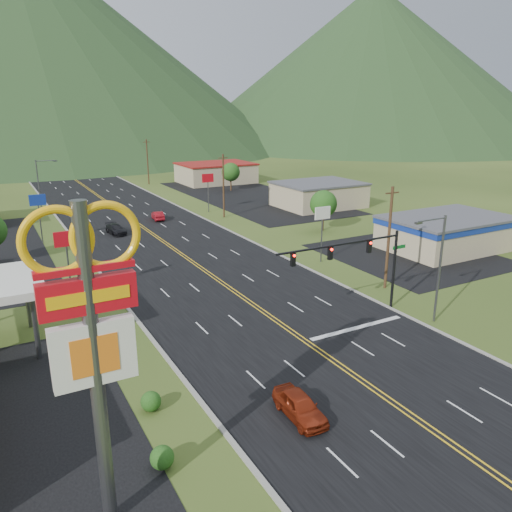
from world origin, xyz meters
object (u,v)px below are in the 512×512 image
traffic_signal (359,256)px  car_red_near (300,407)px  pylon_sign (91,322)px  car_red_far (158,216)px  streetlight_east (438,262)px  streetlight_west (41,184)px  car_dark_mid (116,230)px

traffic_signal → car_red_near: size_ratio=3.11×
pylon_sign → car_red_far: pylon_sign is taller
streetlight_east → pylon_sign: bearing=-164.2°
streetlight_east → streetlight_west: 64.21m
pylon_sign → car_red_near: size_ratio=3.32×
pylon_sign → car_red_far: bearing=69.9°
streetlight_east → car_red_far: streetlight_east is taller
car_dark_mid → streetlight_west: bearing=106.1°
streetlight_west → car_red_near: size_ratio=2.13×
car_red_far → streetlight_west: bearing=-31.0°
traffic_signal → streetlight_east: bearing=-40.4°
streetlight_west → streetlight_east: bearing=-69.1°
streetlight_east → car_red_far: (-7.64, 48.12, -4.52)m
car_red_near → car_red_far: car_red_near is taller
streetlight_east → car_dark_mid: (-15.61, 42.26, -4.53)m
pylon_sign → traffic_signal: (23.48, 12.00, -3.97)m
car_dark_mid → car_red_far: size_ratio=1.12×
traffic_signal → car_dark_mid: bearing=105.9°
car_red_near → car_red_far: bearing=82.6°
car_red_near → car_dark_mid: car_red_near is taller
pylon_sign → car_dark_mid: 52.52m
traffic_signal → streetlight_east: size_ratio=1.46×
streetlight_west → car_red_far: bearing=-38.0°
car_dark_mid → streetlight_east: bearing=-75.8°
traffic_signal → car_dark_mid: size_ratio=2.91×
streetlight_west → pylon_sign: bearing=-94.5°
streetlight_west → car_dark_mid: streetlight_west is taller
streetlight_west → car_dark_mid: 19.69m
pylon_sign → traffic_signal: bearing=27.1°
car_red_near → pylon_sign: bearing=-166.6°
car_red_near → car_red_far: 54.71m
pylon_sign → car_red_near: (11.25, 2.21, -8.58)m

